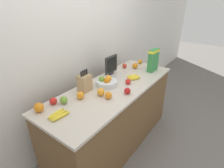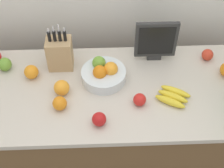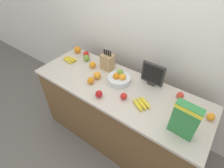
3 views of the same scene
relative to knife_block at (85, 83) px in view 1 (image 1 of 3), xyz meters
The scene contains 20 objects.
ground_plane 1.05m from the knife_block, 34.65° to the right, with size 14.00×14.00×0.00m, color slate.
wall_back 0.55m from the knife_block, 52.02° to the left, with size 9.00×0.06×2.60m.
counter 0.65m from the knife_block, 34.65° to the right, with size 1.91×0.69×0.90m.
knife_block is the anchor object (origin of this frame).
small_monitor 0.55m from the knife_block, ahead, with size 0.24×0.03×0.26m.
cereal_box 1.07m from the knife_block, 19.72° to the right, with size 0.20×0.09×0.31m.
fruit_bowl 0.28m from the knife_block, 25.52° to the right, with size 0.25×0.25×0.12m.
banana_bunch_left 0.67m from the knife_block, 24.66° to the right, with size 0.20×0.19×0.04m.
banana_bunch_right 0.52m from the knife_block, 163.38° to the right, with size 0.19×0.12×0.03m.
apple_by_knife_block 0.53m from the knife_block, 35.67° to the right, with size 0.07×0.07×0.07m, color red.
apple_near_bananas 0.40m from the knife_block, behind, with size 0.07×0.07×0.07m, color red.
apple_rear 0.48m from the knife_block, 63.05° to the right, with size 0.07×0.07×0.07m, color red.
apple_leftmost 0.33m from the knife_block, behind, with size 0.08×0.08×0.08m, color #6B9E33.
apple_rightmost 0.87m from the knife_block, ahead, with size 0.07×0.07×0.07m, color red.
orange_front_center 0.95m from the knife_block, ahead, with size 0.08×0.08×0.08m, color orange.
orange_back_center 0.19m from the knife_block, 151.25° to the right, with size 0.08×0.08×0.08m, color orange.
orange_front_right 0.32m from the knife_block, 87.11° to the right, with size 0.07×0.07×0.07m, color orange.
orange_near_bowl 0.55m from the knife_block, behind, with size 0.09×0.09×0.09m, color orange.
orange_mid_left 0.22m from the knife_block, 84.90° to the right, with size 0.08×0.08×0.08m, color orange.
orange_mid_right 1.17m from the knife_block, ahead, with size 0.07×0.07×0.07m, color orange.
Camera 1 is at (-1.51, -1.08, 1.85)m, focal length 28.00 mm.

